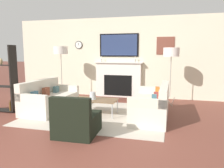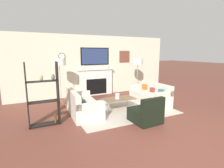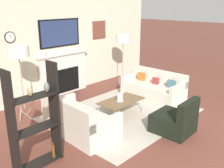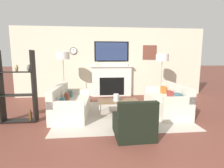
{
  "view_description": "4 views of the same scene",
  "coord_description": "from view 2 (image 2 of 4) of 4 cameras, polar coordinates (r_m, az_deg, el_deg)",
  "views": [
    {
      "loc": [
        1.68,
        -2.4,
        1.52
      ],
      "look_at": [
        0.3,
        2.89,
        0.73
      ],
      "focal_mm": 35.0,
      "sensor_mm": 36.0,
      "label": 1
    },
    {
      "loc": [
        -2.85,
        -2.55,
        1.94
      ],
      "look_at": [
        -0.07,
        3.06,
        0.81
      ],
      "focal_mm": 28.0,
      "sensor_mm": 36.0,
      "label": 2
    },
    {
      "loc": [
        -4.43,
        -1.22,
        2.62
      ],
      "look_at": [
        -0.07,
        2.86,
        0.73
      ],
      "focal_mm": 42.0,
      "sensor_mm": 36.0,
      "label": 3
    },
    {
      "loc": [
        -0.69,
        -1.99,
        1.54
      ],
      "look_at": [
        -0.19,
        2.87,
        0.8
      ],
      "focal_mm": 28.0,
      "sensor_mm": 36.0,
      "label": 4
    }
  ],
  "objects": [
    {
      "name": "ground_plane",
      "position": [
        4.29,
        20.34,
        -17.35
      ],
      "size": [
        60.0,
        60.0,
        0.0
      ],
      "primitive_type": "plane",
      "color": "brown"
    },
    {
      "name": "fireplace_wall",
      "position": [
        8.07,
        -5.53,
        5.14
      ],
      "size": [
        7.53,
        0.28,
        2.7
      ],
      "color": "beige",
      "rests_on": "ground_plane"
    },
    {
      "name": "area_rug",
      "position": [
        6.21,
        2.5,
        -7.97
      ],
      "size": [
        3.29,
        2.69,
        0.01
      ],
      "color": "#BEB3A2",
      "rests_on": "ground_plane"
    },
    {
      "name": "couch_left",
      "position": [
        5.63,
        -9.7,
        -7.1
      ],
      "size": [
        0.92,
        1.67,
        0.8
      ],
      "color": "beige",
      "rests_on": "ground_plane"
    },
    {
      "name": "couch_right",
      "position": [
        6.85,
        12.4,
        -3.93
      ],
      "size": [
        0.8,
        1.7,
        0.8
      ],
      "color": "beige",
      "rests_on": "ground_plane"
    },
    {
      "name": "armchair",
      "position": [
        5.04,
        11.06,
        -9.56
      ],
      "size": [
        0.75,
        0.8,
        0.77
      ],
      "color": "black",
      "rests_on": "ground_plane"
    },
    {
      "name": "coffee_table",
      "position": [
        6.05,
        2.23,
        -4.93
      ],
      "size": [
        1.1,
        0.61,
        0.38
      ],
      "color": "brown",
      "rests_on": "ground_plane"
    },
    {
      "name": "hurricane_candle",
      "position": [
        5.99,
        1.79,
        -4.04
      ],
      "size": [
        0.17,
        0.17,
        0.19
      ],
      "color": "silver",
      "rests_on": "coffee_table"
    },
    {
      "name": "floor_lamp_left",
      "position": [
        6.73,
        -16.79,
        6.67
      ],
      "size": [
        0.45,
        0.45,
        1.72
      ],
      "color": "#9E998E",
      "rests_on": "ground_plane"
    },
    {
      "name": "floor_lamp_right",
      "position": [
        8.06,
        8.37,
        7.11
      ],
      "size": [
        0.45,
        0.45,
        1.67
      ],
      "color": "#9E998E",
      "rests_on": "ground_plane"
    },
    {
      "name": "shelf_unit",
      "position": [
        4.97,
        -21.43,
        -3.54
      ],
      "size": [
        0.8,
        0.28,
        1.71
      ],
      "color": "black",
      "rests_on": "ground_plane"
    }
  ]
}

